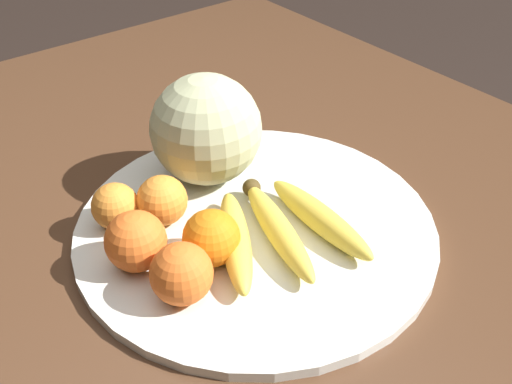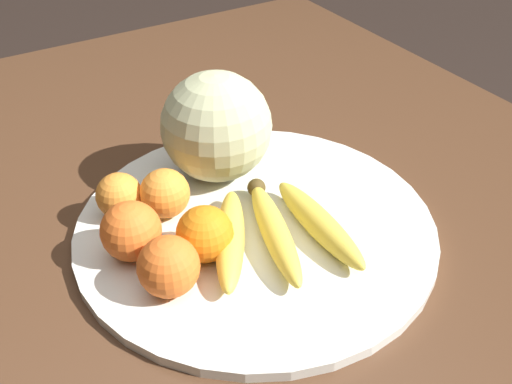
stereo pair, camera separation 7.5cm
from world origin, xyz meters
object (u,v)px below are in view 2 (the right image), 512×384
Objects in this scene: orange_front_right at (131,231)px; orange_back_left at (165,193)px; fruit_bowl at (256,227)px; melon at (216,127)px; orange_back_right at (169,267)px; kitchen_table at (262,285)px; banana_bunch at (276,230)px; orange_mid_center at (205,234)px; orange_front_left at (119,196)px.

orange_front_right reaches higher than orange_back_left.
orange_front_right is (-0.03, -0.16, 0.04)m from fruit_bowl.
orange_back_left is at bearing -65.48° from melon.
fruit_bowl is at bearing -5.65° from melon.
orange_back_left is 0.92× the size of orange_back_right.
kitchen_table is 9.68× the size of melon.
melon is at bearing 120.33° from orange_front_right.
banana_bunch is at bearing -3.28° from melon.
orange_back_right is (0.03, -0.06, 0.00)m from orange_mid_center.
kitchen_table is 21.06× the size of orange_back_right.
melon is at bearing 114.52° from orange_back_left.
orange_back_right is (0.13, -0.05, 0.00)m from orange_back_left.
orange_back_left is at bearing -176.25° from orange_mid_center.
orange_back_right reaches higher than orange_back_left.
fruit_bowl is 0.15m from melon.
orange_mid_center is at bearing 56.90° from orange_front_right.
melon reaches higher than orange_front_right.
kitchen_table is 0.23m from orange_front_left.
kitchen_table is 0.09m from fruit_bowl.
melon reaches higher than orange_back_left.
orange_back_left is at bearing -136.58° from kitchen_table.
orange_front_left is 0.83× the size of orange_front_right.
orange_front_left is at bearing -155.90° from orange_mid_center.
melon is at bearing 174.35° from fruit_bowl.
orange_back_left reaches higher than kitchen_table.
fruit_bowl is at bearing -159.56° from banana_bunch.
orange_front_right is at bearing -96.57° from banana_bunch.
orange_front_right is 1.06× the size of orange_mid_center.
orange_front_right is (0.08, -0.02, 0.01)m from orange_front_left.
melon reaches higher than fruit_bowl.
orange_mid_center is at bearing -86.42° from kitchen_table.
fruit_bowl is 7.71× the size of orange_front_left.
orange_front_left is 0.08m from orange_front_right.
orange_back_left is (-0.08, -0.09, 0.04)m from fruit_bowl.
orange_back_left is 0.14m from orange_back_right.
melon is 0.12m from orange_back_left.
fruit_bowl is 0.05m from banana_bunch.
kitchen_table is at bearing 48.64° from orange_front_left.
orange_front_left reaches higher than fruit_bowl.
orange_back_left is at bearing 60.23° from orange_front_left.
orange_front_left is 0.92× the size of orange_back_left.
banana_bunch is (0.04, 0.00, 0.02)m from fruit_bowl.
orange_mid_center is at bearing 3.75° from orange_back_left.
orange_back_left reaches higher than orange_front_left.
banana_bunch reaches higher than fruit_bowl.
melon is 0.71× the size of banana_bunch.
banana_bunch is 3.57× the size of orange_front_left.
orange_front_right is 1.03× the size of orange_back_right.
orange_back_left is (-0.12, -0.09, 0.01)m from banana_bunch.
orange_back_right is at bearing -64.19° from orange_mid_center.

